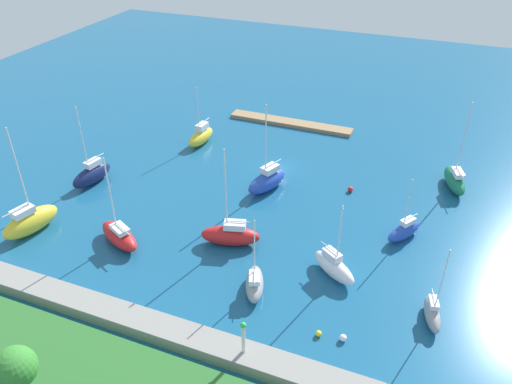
{
  "coord_description": "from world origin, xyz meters",
  "views": [
    {
      "loc": [
        -21.39,
        63.49,
        38.86
      ],
      "look_at": [
        0.0,
        9.72,
        1.5
      ],
      "focal_mm": 35.27,
      "sensor_mm": 36.0,
      "label": 1
    }
  ],
  "objects_px": {
    "sailboat_red_center_basin": "(231,235)",
    "mooring_buoy_red": "(350,189)",
    "harbor_beacon": "(243,335)",
    "sailboat_blue_mid_basin": "(404,231)",
    "park_tree_center": "(15,368)",
    "sailboat_gray_lone_north": "(255,283)",
    "mooring_buoy_yellow": "(319,334)",
    "sailboat_blue_outer_mooring": "(267,180)",
    "sailboat_gray_by_breakwater": "(432,313)",
    "sailboat_yellow_east_end": "(30,221)",
    "sailboat_navy_along_channel": "(92,174)",
    "sailboat_yellow_far_south": "(201,136)",
    "sailboat_red_off_beacon": "(119,235)",
    "sailboat_green_inner_mooring": "(455,180)",
    "pier_dock": "(290,123)",
    "mooring_buoy_white": "(343,338)",
    "sailboat_white_lone_south": "(334,266)"
  },
  "relations": [
    {
      "from": "sailboat_yellow_far_south",
      "to": "sailboat_green_inner_mooring",
      "type": "bearing_deg",
      "value": 96.34
    },
    {
      "from": "sailboat_yellow_far_south",
      "to": "mooring_buoy_yellow",
      "type": "distance_m",
      "value": 44.07
    },
    {
      "from": "sailboat_red_center_basin",
      "to": "mooring_buoy_red",
      "type": "bearing_deg",
      "value": -138.79
    },
    {
      "from": "sailboat_navy_along_channel",
      "to": "sailboat_gray_lone_north",
      "type": "bearing_deg",
      "value": 78.57
    },
    {
      "from": "sailboat_gray_lone_north",
      "to": "mooring_buoy_red",
      "type": "distance_m",
      "value": 24.25
    },
    {
      "from": "mooring_buoy_yellow",
      "to": "park_tree_center",
      "type": "bearing_deg",
      "value": 40.14
    },
    {
      "from": "sailboat_red_off_beacon",
      "to": "mooring_buoy_red",
      "type": "distance_m",
      "value": 32.37
    },
    {
      "from": "mooring_buoy_red",
      "to": "mooring_buoy_yellow",
      "type": "relative_size",
      "value": 1.26
    },
    {
      "from": "sailboat_green_inner_mooring",
      "to": "sailboat_gray_by_breakwater",
      "type": "height_order",
      "value": "sailboat_green_inner_mooring"
    },
    {
      "from": "sailboat_blue_outer_mooring",
      "to": "sailboat_green_inner_mooring",
      "type": "height_order",
      "value": "sailboat_blue_outer_mooring"
    },
    {
      "from": "pier_dock",
      "to": "mooring_buoy_white",
      "type": "xyz_separation_m",
      "value": [
        -20.34,
        44.95,
        0.04
      ]
    },
    {
      "from": "park_tree_center",
      "to": "sailboat_gray_lone_north",
      "type": "distance_m",
      "value": 24.29
    },
    {
      "from": "harbor_beacon",
      "to": "mooring_buoy_yellow",
      "type": "xyz_separation_m",
      "value": [
        -5.66,
        -5.54,
        -3.25
      ]
    },
    {
      "from": "harbor_beacon",
      "to": "sailboat_blue_outer_mooring",
      "type": "height_order",
      "value": "sailboat_blue_outer_mooring"
    },
    {
      "from": "sailboat_green_inner_mooring",
      "to": "harbor_beacon",
      "type": "bearing_deg",
      "value": 138.28
    },
    {
      "from": "sailboat_gray_by_breakwater",
      "to": "sailboat_yellow_far_south",
      "type": "bearing_deg",
      "value": -138.43
    },
    {
      "from": "park_tree_center",
      "to": "mooring_buoy_yellow",
      "type": "relative_size",
      "value": 10.08
    },
    {
      "from": "pier_dock",
      "to": "sailboat_red_off_beacon",
      "type": "relative_size",
      "value": 1.88
    },
    {
      "from": "sailboat_gray_lone_north",
      "to": "mooring_buoy_white",
      "type": "distance_m",
      "value": 11.06
    },
    {
      "from": "pier_dock",
      "to": "sailboat_blue_mid_basin",
      "type": "distance_m",
      "value": 35.26
    },
    {
      "from": "harbor_beacon",
      "to": "sailboat_blue_mid_basin",
      "type": "distance_m",
      "value": 27.1
    },
    {
      "from": "sailboat_navy_along_channel",
      "to": "sailboat_white_lone_south",
      "type": "relative_size",
      "value": 1.25
    },
    {
      "from": "sailboat_yellow_east_end",
      "to": "mooring_buoy_yellow",
      "type": "xyz_separation_m",
      "value": [
        -38.33,
        2.99,
        -1.34
      ]
    },
    {
      "from": "sailboat_red_off_beacon",
      "to": "sailboat_green_inner_mooring",
      "type": "xyz_separation_m",
      "value": [
        -37.2,
        -28.5,
        0.17
      ]
    },
    {
      "from": "sailboat_blue_outer_mooring",
      "to": "sailboat_gray_by_breakwater",
      "type": "bearing_deg",
      "value": 76.28
    },
    {
      "from": "sailboat_blue_mid_basin",
      "to": "sailboat_gray_lone_north",
      "type": "bearing_deg",
      "value": -8.66
    },
    {
      "from": "pier_dock",
      "to": "mooring_buoy_yellow",
      "type": "height_order",
      "value": "pier_dock"
    },
    {
      "from": "sailboat_blue_outer_mooring",
      "to": "sailboat_blue_mid_basin",
      "type": "bearing_deg",
      "value": 99.09
    },
    {
      "from": "pier_dock",
      "to": "sailboat_green_inner_mooring",
      "type": "height_order",
      "value": "sailboat_green_inner_mooring"
    },
    {
      "from": "sailboat_blue_outer_mooring",
      "to": "sailboat_navy_along_channel",
      "type": "height_order",
      "value": "sailboat_blue_outer_mooring"
    },
    {
      "from": "harbor_beacon",
      "to": "sailboat_blue_mid_basin",
      "type": "height_order",
      "value": "sailboat_blue_mid_basin"
    },
    {
      "from": "sailboat_gray_by_breakwater",
      "to": "mooring_buoy_yellow",
      "type": "distance_m",
      "value": 11.88
    },
    {
      "from": "sailboat_gray_lone_north",
      "to": "sailboat_green_inner_mooring",
      "type": "bearing_deg",
      "value": -52.65
    },
    {
      "from": "sailboat_yellow_far_south",
      "to": "sailboat_blue_outer_mooring",
      "type": "height_order",
      "value": "sailboat_blue_outer_mooring"
    },
    {
      "from": "sailboat_green_inner_mooring",
      "to": "mooring_buoy_white",
      "type": "relative_size",
      "value": 18.21
    },
    {
      "from": "sailboat_white_lone_south",
      "to": "pier_dock",
      "type": "bearing_deg",
      "value": 149.85
    },
    {
      "from": "harbor_beacon",
      "to": "sailboat_gray_lone_north",
      "type": "height_order",
      "value": "sailboat_gray_lone_north"
    },
    {
      "from": "sailboat_yellow_east_end",
      "to": "mooring_buoy_white",
      "type": "height_order",
      "value": "sailboat_yellow_east_end"
    },
    {
      "from": "sailboat_green_inner_mooring",
      "to": "sailboat_gray_by_breakwater",
      "type": "bearing_deg",
      "value": 159.79
    },
    {
      "from": "park_tree_center",
      "to": "mooring_buoy_white",
      "type": "xyz_separation_m",
      "value": [
        -22.6,
        -17.38,
        -5.51
      ]
    },
    {
      "from": "sailboat_gray_lone_north",
      "to": "mooring_buoy_red",
      "type": "relative_size",
      "value": 11.86
    },
    {
      "from": "pier_dock",
      "to": "sailboat_blue_mid_basin",
      "type": "xyz_separation_m",
      "value": [
        -23.51,
        26.26,
        0.82
      ]
    },
    {
      "from": "sailboat_blue_mid_basin",
      "to": "sailboat_red_off_beacon",
      "type": "bearing_deg",
      "value": -33.71
    },
    {
      "from": "sailboat_red_off_beacon",
      "to": "sailboat_green_inner_mooring",
      "type": "height_order",
      "value": "sailboat_green_inner_mooring"
    },
    {
      "from": "pier_dock",
      "to": "sailboat_red_center_basin",
      "type": "relative_size",
      "value": 1.71
    },
    {
      "from": "sailboat_yellow_east_end",
      "to": "sailboat_gray_lone_north",
      "type": "bearing_deg",
      "value": -75.06
    },
    {
      "from": "pier_dock",
      "to": "harbor_beacon",
      "type": "relative_size",
      "value": 6.0
    },
    {
      "from": "sailboat_red_off_beacon",
      "to": "sailboat_blue_mid_basin",
      "type": "height_order",
      "value": "sailboat_red_off_beacon"
    },
    {
      "from": "harbor_beacon",
      "to": "mooring_buoy_yellow",
      "type": "bearing_deg",
      "value": -135.58
    },
    {
      "from": "sailboat_gray_by_breakwater",
      "to": "mooring_buoy_red",
      "type": "distance_m",
      "value": 24.68
    }
  ]
}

